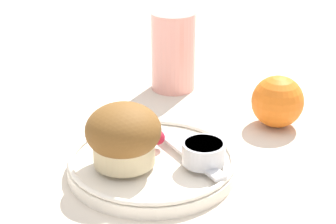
% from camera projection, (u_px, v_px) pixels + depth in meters
% --- Properties ---
extents(ground_plane, '(3.00, 3.00, 0.00)m').
position_uv_depth(ground_plane, '(154.00, 174.00, 0.63)').
color(ground_plane, beige).
extents(plate, '(0.19, 0.19, 0.02)m').
position_uv_depth(plate, '(152.00, 163.00, 0.63)').
color(plate, silver).
rests_on(plate, ground_plane).
extents(muffin, '(0.08, 0.08, 0.07)m').
position_uv_depth(muffin, '(123.00, 135.00, 0.60)').
color(muffin, beige).
rests_on(muffin, plate).
extents(cream_ramekin, '(0.05, 0.05, 0.02)m').
position_uv_depth(cream_ramekin, '(204.00, 152.00, 0.61)').
color(cream_ramekin, silver).
rests_on(cream_ramekin, plate).
extents(berry_pair, '(0.03, 0.02, 0.02)m').
position_uv_depth(berry_pair, '(152.00, 136.00, 0.65)').
color(berry_pair, '#B7192D').
rests_on(berry_pair, plate).
extents(butter_knife, '(0.18, 0.11, 0.00)m').
position_uv_depth(butter_knife, '(173.00, 141.00, 0.65)').
color(butter_knife, silver).
rests_on(butter_knife, plate).
extents(orange_fruit, '(0.07, 0.07, 0.07)m').
position_uv_depth(orange_fruit, '(277.00, 101.00, 0.73)').
color(orange_fruit, orange).
rests_on(orange_fruit, ground_plane).
extents(juice_glass, '(0.07, 0.07, 0.12)m').
position_uv_depth(juice_glass, '(173.00, 51.00, 0.83)').
color(juice_glass, '#E5998C').
rests_on(juice_glass, ground_plane).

